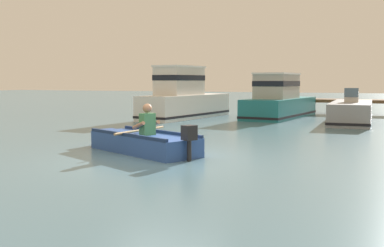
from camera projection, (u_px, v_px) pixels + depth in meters
name	position (u px, v px, depth m)	size (l,w,h in m)	color
ground_plane	(163.00, 159.00, 10.29)	(120.00, 120.00, 0.00)	slate
rowboat_with_person	(142.00, 142.00, 11.25)	(3.54, 2.44, 1.19)	#2D519E
moored_boat_white	(184.00, 99.00, 21.55)	(2.49, 6.04, 2.42)	white
moored_boat_teal	(279.00, 101.00, 21.73)	(2.57, 5.96, 2.10)	#1E727A
moored_boat_grey	(351.00, 113.00, 19.24)	(1.69, 5.44, 1.44)	gray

